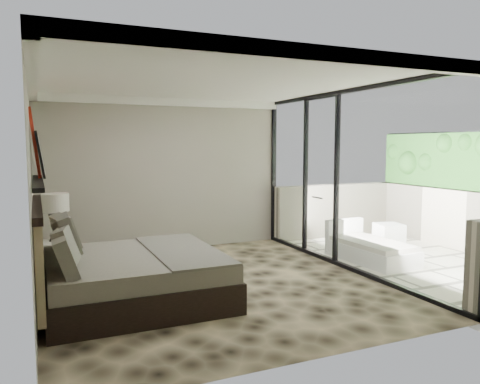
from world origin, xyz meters
name	(u,v)px	position (x,y,z in m)	size (l,w,h in m)	color
floor	(213,285)	(0.00, 0.00, 0.00)	(5.00, 5.00, 0.00)	black
ceiling	(211,81)	(0.00, 0.00, 2.79)	(4.50, 5.00, 0.02)	silver
back_wall	(165,175)	(0.00, 2.49, 1.40)	(4.50, 0.02, 2.80)	gray
left_wall	(33,192)	(-2.24, 0.00, 1.40)	(0.02, 5.00, 2.80)	gray
glass_wall	(348,180)	(2.25, 0.00, 1.40)	(0.08, 5.00, 2.80)	white
terrace_slab	(418,262)	(3.75, 0.00, -0.06)	(3.00, 5.00, 0.12)	beige
parapet_far	(476,222)	(5.10, 0.00, 0.55)	(0.30, 5.00, 1.10)	beige
foliage_hedge	(479,162)	(5.10, 0.00, 1.65)	(0.36, 4.60, 1.10)	#2D6820
picture_ledge	(38,183)	(-2.18, 0.10, 1.50)	(0.12, 2.20, 0.05)	black
bed	(126,274)	(-1.22, -0.22, 0.36)	(2.20, 2.13, 1.22)	black
nightstand	(57,259)	(-1.96, 1.41, 0.25)	(0.51, 0.51, 0.51)	black
table_lamp	(56,211)	(-1.95, 1.44, 0.97)	(0.39, 0.39, 0.71)	black
abstract_canvas	(35,143)	(-2.19, 0.93, 1.97)	(0.04, 0.90, 0.90)	#C35B10
framed_print	(40,155)	(-2.14, 0.54, 1.82)	(0.03, 0.50, 0.60)	black
ottoman	(389,236)	(3.91, 0.92, 0.23)	(0.46, 0.46, 0.46)	silver
lounger	(369,249)	(2.93, 0.27, 0.19)	(0.83, 1.59, 0.61)	white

